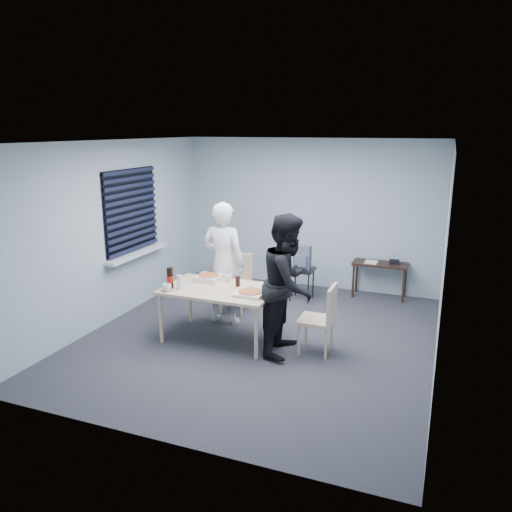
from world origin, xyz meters
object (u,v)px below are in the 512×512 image
at_px(person_black, 288,284).
at_px(backpack, 302,258).
at_px(dining_table, 220,292).
at_px(stool, 302,275).
at_px(mug_b, 228,278).
at_px(soda_bottle, 170,278).
at_px(chair_far, 237,278).
at_px(mug_a, 167,288).
at_px(person_white, 224,263).
at_px(side_table, 380,267).
at_px(chair_right, 323,315).

bearing_deg(person_black, backpack, 10.85).
relative_size(dining_table, person_black, 0.83).
relative_size(stool, mug_b, 5.36).
distance_m(mug_b, soda_bottle, 0.80).
height_order(dining_table, chair_far, chair_far).
bearing_deg(dining_table, mug_b, 93.25).
bearing_deg(mug_a, soda_bottle, 99.67).
bearing_deg(person_black, person_white, 62.01).
bearing_deg(mug_a, dining_table, 31.50).
bearing_deg(dining_table, mug_a, -148.50).
relative_size(side_table, soda_bottle, 3.20).
relative_size(side_table, stool, 1.66).
bearing_deg(chair_far, side_table, 35.27).
bearing_deg(person_black, dining_table, 87.62).
relative_size(person_white, backpack, 4.65).
bearing_deg(mug_a, chair_right, 11.75).
distance_m(chair_right, backpack, 2.02).
bearing_deg(stool, dining_table, -107.01).
distance_m(chair_far, chair_right, 1.92).
bearing_deg(chair_right, person_white, 161.74).
bearing_deg(person_white, person_black, 152.01).
height_order(backpack, mug_a, backpack).
distance_m(chair_right, mug_a, 2.03).
xyz_separation_m(person_black, backpack, (-0.37, 1.94, -0.16)).
height_order(side_table, backpack, backpack).
xyz_separation_m(dining_table, person_white, (-0.21, 0.58, 0.23)).
bearing_deg(backpack, chair_far, -124.54).
bearing_deg(mug_a, person_white, 67.91).
relative_size(stool, soda_bottle, 1.92).
xyz_separation_m(chair_far, mug_b, (0.20, -0.80, 0.25)).
relative_size(chair_right, mug_b, 8.90).
bearing_deg(backpack, soda_bottle, -108.40).
height_order(chair_right, soda_bottle, soda_bottle).
xyz_separation_m(person_white, backpack, (0.79, 1.32, -0.16)).
xyz_separation_m(person_black, side_table, (0.80, 2.55, -0.37)).
distance_m(chair_far, soda_bottle, 1.42).
relative_size(mug_b, soda_bottle, 0.36).
height_order(person_white, mug_b, person_white).
height_order(mug_a, soda_bottle, soda_bottle).
bearing_deg(side_table, dining_table, -125.04).
bearing_deg(chair_far, person_black, -44.25).
relative_size(chair_right, mug_a, 7.24).
relative_size(dining_table, backpack, 3.84).
bearing_deg(backpack, mug_a, -106.45).
relative_size(side_table, mug_a, 7.25).
bearing_deg(soda_bottle, chair_right, 7.83).
bearing_deg(mug_b, side_table, 51.08).
relative_size(person_black, backpack, 4.65).
bearing_deg(mug_a, backpack, 62.60).
bearing_deg(mug_b, dining_table, -86.75).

